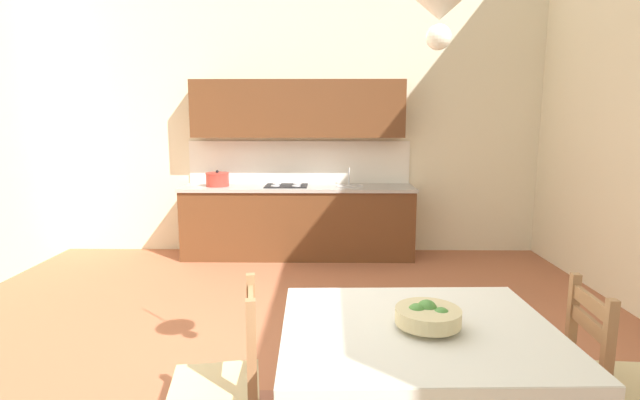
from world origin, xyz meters
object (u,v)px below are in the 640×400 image
Objects in this scene: kitchen_cabinetry at (298,189)px; dining_chair_window_side at (614,383)px; pendant_lamp at (440,6)px; dining_table at (418,351)px; fruit_bowl at (428,316)px; dining_chair_tv_side at (224,384)px.

kitchen_cabinetry is 4.20m from dining_chair_window_side.
dining_chair_window_side is at bearing -0.43° from pendant_lamp.
dining_table is 1.56m from pendant_lamp.
fruit_bowl reaches higher than dining_table.
dining_table is at bearing -131.13° from pendant_lamp.
dining_chair_window_side is at bearing -65.12° from kitchen_cabinetry.
kitchen_cabinetry reaches higher than dining_chair_tv_side.
fruit_bowl is (0.96, -0.04, 0.37)m from dining_chair_tv_side.
fruit_bowl is at bearing -175.14° from dining_chair_window_side.
kitchen_cabinetry is 4.10m from pendant_lamp.
pendant_lamp is (0.06, 0.06, 1.56)m from dining_table.
dining_table is 0.94m from dining_chair_tv_side.
pendant_lamp reaches higher than dining_chair_window_side.
dining_chair_tv_side is 1.00× the size of dining_chair_window_side.
dining_chair_tv_side is (-0.92, 0.02, -0.19)m from dining_table.
pendant_lamp is at bearing -77.34° from kitchen_cabinetry.
kitchen_cabinetry reaches higher than fruit_bowl.
dining_chair_window_side is at bearing 1.16° from dining_chair_tv_side.
pendant_lamp is (0.02, 0.09, 1.37)m from fruit_bowl.
pendant_lamp is at bearing 76.70° from fruit_bowl.
dining_chair_window_side is at bearing 3.42° from dining_table.
pendant_lamp is at bearing 179.57° from dining_chair_window_side.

